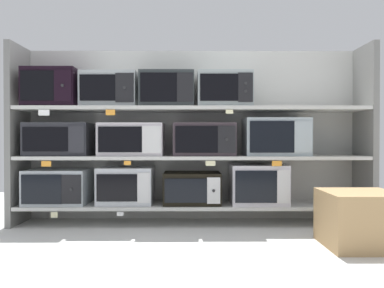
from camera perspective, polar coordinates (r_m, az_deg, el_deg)
The scene contains 29 objects.
ground at distance 2.53m, azimuth 0.12°, elevation -16.31°, with size 6.96×6.00×0.02m, color silver.
back_panel at distance 3.65m, azimuth -0.02°, elevation 1.34°, with size 3.16×0.04×1.54m, color #B2B2AD.
upright_left at distance 3.73m, azimuth -23.83°, elevation 1.27°, with size 0.05×0.42×1.54m, color slate.
upright_right at distance 3.75m, azimuth 23.74°, elevation 1.26°, with size 0.05×0.42×1.54m, color slate.
shelf_0 at distance 3.47m, azimuth 0.00°, elevation -8.82°, with size 2.96×0.42×0.03m, color beige.
microwave_0 at distance 3.63m, azimuth -18.73°, elevation -5.84°, with size 0.52×0.40×0.30m.
microwave_1 at distance 3.49m, azimuth -9.50°, elevation -5.92°, with size 0.47×0.35×0.32m.
microwave_2 at distance 3.44m, azimuth -0.04°, elevation -6.36°, with size 0.49×0.38×0.27m.
microwave_3 at distance 3.49m, azimuth 9.49°, elevation -5.71°, with size 0.48×0.41×0.34m.
price_tag_0 at distance 3.45m, azimuth -19.29°, elevation -9.64°, with size 0.06×0.00×0.05m, color beige.
price_tag_1 at distance 3.31m, azimuth -10.34°, elevation -9.92°, with size 0.05×0.00×0.03m, color white.
shelf_1 at distance 3.43m, azimuth 0.00°, elevation -1.92°, with size 2.96×0.42×0.03m, color beige.
microwave_4 at distance 3.60m, azimuth -18.59°, elevation 0.65°, with size 0.54×0.35×0.28m.
microwave_5 at distance 3.45m, azimuth -8.64°, elevation 0.66°, with size 0.55×0.38×0.28m.
microwave_6 at distance 3.42m, azimuth 1.75°, elevation 0.67°, with size 0.53×0.39×0.28m.
microwave_7 at distance 3.50m, azimuth 11.98°, elevation 1.01°, with size 0.54×0.36×0.32m.
price_tag_2 at distance 3.42m, azimuth -20.32°, elevation -2.69°, with size 0.08×0.00×0.05m, color orange.
price_tag_3 at distance 3.25m, azimuth -9.31°, elevation -2.72°, with size 0.06×0.00×0.03m, color orange.
price_tag_4 at distance 3.22m, azimuth 2.70°, elevation -2.81°, with size 0.08×0.00×0.04m, color beige.
price_tag_5 at distance 3.29m, azimuth 12.17°, elevation -2.77°, with size 0.08×0.00×0.04m, color orange.
shelf_2 at distance 3.43m, azimuth 0.00°, elevation 5.05°, with size 2.96×0.42×0.03m, color beige.
microwave_8 at distance 3.64m, azimuth -19.36°, elevation 7.56°, with size 0.44×0.41×0.32m.
microwave_9 at distance 3.51m, azimuth -11.75°, elevation 7.64°, with size 0.47×0.34×0.30m.
microwave_10 at distance 3.45m, azimuth -3.57°, elevation 7.77°, with size 0.46×0.40×0.30m.
microwave_11 at distance 3.46m, azimuth 4.65°, elevation 7.77°, with size 0.46×0.39×0.30m.
price_tag_6 at distance 3.43m, azimuth -20.62°, elevation 4.28°, with size 0.09×0.00×0.05m, color white.
price_tag_7 at distance 3.28m, azimuth -11.71°, elevation 4.49°, with size 0.08×0.00×0.05m, color orange.
price_tag_8 at distance 3.23m, azimuth 5.43°, elevation 4.68°, with size 0.06×0.00×0.03m, color beige.
shipping_carton at distance 2.95m, azimuth 23.10°, elevation -9.97°, with size 0.48×0.48×0.37m, color tan.
Camera 1 is at (-0.02, -3.42, 0.73)m, focal length 36.90 mm.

